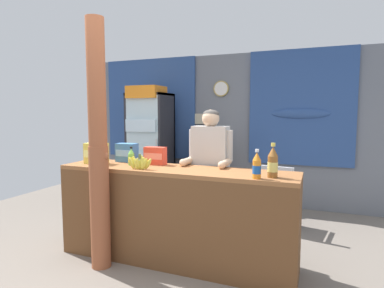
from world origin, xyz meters
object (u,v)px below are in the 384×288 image
(soda_bottle_orange_soda, at_px, (257,166))
(soda_bottle_lime_soda, at_px, (131,157))
(bottle_shelf_rack, at_px, (206,167))
(soda_bottle_iced_tea, at_px, (273,163))
(drink_fridge, at_px, (150,140))
(stall_counter, at_px, (170,208))
(shopkeeper, at_px, (210,162))
(plastic_lawn_chair, at_px, (279,193))
(snack_box_instant_noodle, at_px, (96,153))
(snack_box_biscuit, at_px, (127,153))
(banana_bunch, at_px, (140,163))
(timber_post, at_px, (98,151))
(snack_box_crackers, at_px, (155,156))

(soda_bottle_orange_soda, distance_m, soda_bottle_lime_soda, 1.40)
(bottle_shelf_rack, height_order, soda_bottle_orange_soda, soda_bottle_orange_soda)
(soda_bottle_orange_soda, bearing_deg, soda_bottle_iced_tea, 40.07)
(drink_fridge, relative_size, soda_bottle_iced_tea, 6.49)
(stall_counter, relative_size, shopkeeper, 1.56)
(plastic_lawn_chair, bearing_deg, snack_box_instant_noodle, -143.53)
(stall_counter, distance_m, soda_bottle_lime_soda, 0.71)
(snack_box_biscuit, xyz_separation_m, banana_bunch, (0.40, -0.38, -0.05))
(soda_bottle_lime_soda, relative_size, banana_bunch, 0.74)
(soda_bottle_iced_tea, bearing_deg, bottle_shelf_rack, 122.32)
(timber_post, distance_m, snack_box_crackers, 0.64)
(soda_bottle_orange_soda, bearing_deg, soda_bottle_lime_soda, 171.36)
(timber_post, distance_m, soda_bottle_orange_soda, 1.52)
(bottle_shelf_rack, relative_size, soda_bottle_iced_tea, 4.00)
(stall_counter, distance_m, snack_box_crackers, 0.62)
(timber_post, height_order, shopkeeper, timber_post)
(soda_bottle_iced_tea, bearing_deg, timber_post, -169.96)
(bottle_shelf_rack, distance_m, soda_bottle_iced_tea, 2.57)
(soda_bottle_iced_tea, bearing_deg, soda_bottle_lime_soda, 175.85)
(bottle_shelf_rack, height_order, banana_bunch, bottle_shelf_rack)
(snack_box_biscuit, bearing_deg, soda_bottle_orange_soda, -14.40)
(bottle_shelf_rack, xyz_separation_m, soda_bottle_iced_tea, (1.35, -2.13, 0.47))
(timber_post, bearing_deg, soda_bottle_iced_tea, 10.04)
(stall_counter, xyz_separation_m, plastic_lawn_chair, (0.90, 1.43, -0.09))
(plastic_lawn_chair, xyz_separation_m, soda_bottle_orange_soda, (-0.03, -1.53, 0.59))
(plastic_lawn_chair, distance_m, snack_box_instant_noodle, 2.37)
(drink_fridge, distance_m, soda_bottle_orange_soda, 2.97)
(bottle_shelf_rack, bearing_deg, soda_bottle_lime_soda, -94.34)
(drink_fridge, relative_size, snack_box_biscuit, 8.26)
(stall_counter, xyz_separation_m, snack_box_instant_noodle, (-0.94, 0.07, 0.50))
(timber_post, height_order, snack_box_crackers, timber_post)
(plastic_lawn_chair, relative_size, soda_bottle_orange_soda, 3.37)
(soda_bottle_orange_soda, xyz_separation_m, snack_box_instant_noodle, (-1.81, 0.17, 0.01))
(shopkeeper, height_order, snack_box_instant_noodle, shopkeeper)
(stall_counter, relative_size, timber_post, 1.01)
(plastic_lawn_chair, distance_m, snack_box_biscuit, 2.04)
(snack_box_biscuit, height_order, snack_box_crackers, snack_box_biscuit)
(stall_counter, xyz_separation_m, soda_bottle_lime_soda, (-0.51, 0.12, 0.47))
(soda_bottle_lime_soda, bearing_deg, timber_post, -106.81)
(plastic_lawn_chair, distance_m, soda_bottle_lime_soda, 2.02)
(banana_bunch, bearing_deg, shopkeeper, 46.73)
(shopkeeper, bearing_deg, drink_fridge, 137.49)
(snack_box_biscuit, bearing_deg, soda_bottle_lime_soda, -46.79)
(plastic_lawn_chair, xyz_separation_m, soda_bottle_iced_tea, (0.09, -1.43, 0.61))
(plastic_lawn_chair, height_order, snack_box_crackers, snack_box_crackers)
(drink_fridge, height_order, snack_box_crackers, drink_fridge)
(timber_post, relative_size, soda_bottle_orange_soda, 9.54)
(drink_fridge, bearing_deg, soda_bottle_lime_soda, -66.60)
(shopkeeper, xyz_separation_m, banana_bunch, (-0.55, -0.58, 0.04))
(snack_box_instant_noodle, height_order, banana_bunch, snack_box_instant_noodle)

